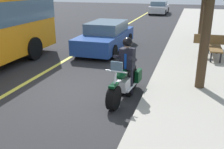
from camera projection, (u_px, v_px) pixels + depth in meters
name	position (u px, v px, depth m)	size (l,w,h in m)	color
ground_plane	(79.00, 91.00, 7.91)	(80.00, 80.00, 0.00)	#28282B
lane_center_stripe	(24.00, 84.00, 8.47)	(60.00, 0.16, 0.01)	#E5DB4C
motorcycle_main	(125.00, 83.00, 7.37)	(2.22, 0.71, 1.26)	black
rider_main	(127.00, 61.00, 7.34)	(0.65, 0.59, 1.74)	black
car_silver	(159.00, 8.00, 29.10)	(4.60, 1.92, 1.40)	silver
car_dark	(106.00, 36.00, 12.75)	(4.60, 1.92, 1.40)	navy
bench_sidewalk	(215.00, 45.00, 10.90)	(1.80, 1.80, 0.95)	brown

